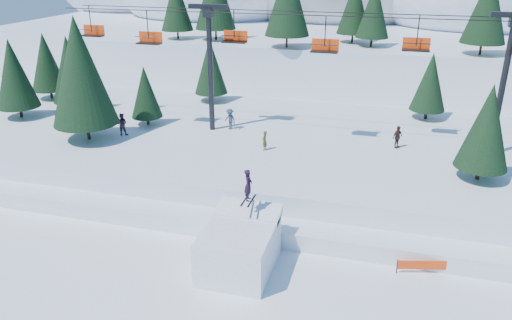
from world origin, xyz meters
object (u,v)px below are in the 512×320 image
(jump_kicker, at_px, (240,246))
(chairlift, at_px, (328,55))
(banner_far, at_px, (434,253))
(banner_near, at_px, (423,265))

(jump_kicker, bearing_deg, chairlift, 81.52)
(jump_kicker, bearing_deg, banner_far, 18.65)
(jump_kicker, xyz_separation_m, banner_far, (10.52, 3.55, -0.84))
(jump_kicker, bearing_deg, banner_near, 12.17)
(jump_kicker, xyz_separation_m, banner_near, (9.87, 2.13, -0.84))
(jump_kicker, relative_size, banner_near, 1.95)
(chairlift, relative_size, banner_far, 17.28)
(jump_kicker, height_order, banner_near, jump_kicker)
(jump_kicker, height_order, chairlift, chairlift)
(chairlift, distance_m, banner_near, 17.68)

